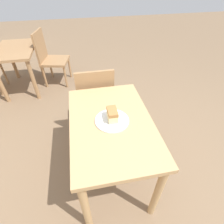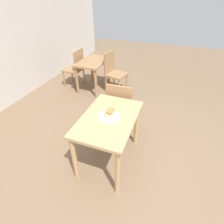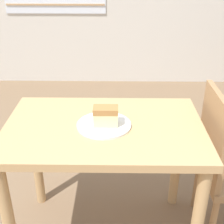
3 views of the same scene
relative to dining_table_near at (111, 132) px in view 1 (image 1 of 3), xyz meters
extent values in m
plane|color=#7A6047|center=(-0.09, -0.48, -0.64)|extent=(14.00, 14.00, 0.00)
cube|color=tan|center=(0.00, 0.00, 0.11)|extent=(1.01, 0.66, 0.04)
cylinder|color=tan|center=(-0.45, -0.28, -0.27)|extent=(0.06, 0.06, 0.72)
cylinder|color=tan|center=(0.45, -0.28, -0.27)|extent=(0.06, 0.06, 0.72)
cylinder|color=tan|center=(-0.45, 0.28, -0.27)|extent=(0.06, 0.06, 0.72)
cylinder|color=tan|center=(0.45, 0.28, -0.27)|extent=(0.06, 0.06, 0.72)
cube|color=#9E754C|center=(1.96, 1.16, 0.05)|extent=(0.89, 0.58, 0.04)
cylinder|color=#9E754C|center=(1.57, 0.93, -0.30)|extent=(0.06, 0.06, 0.66)
cylinder|color=#9E754C|center=(2.36, 0.93, -0.30)|extent=(0.06, 0.06, 0.66)
cylinder|color=#9E754C|center=(1.57, 1.40, -0.30)|extent=(0.06, 0.06, 0.66)
cylinder|color=#9E754C|center=(2.36, 1.40, -0.30)|extent=(0.06, 0.06, 0.66)
cube|color=#9E754C|center=(0.78, 0.06, -0.22)|extent=(0.43, 0.43, 0.04)
cylinder|color=#9E754C|center=(0.96, -0.12, -0.44)|extent=(0.04, 0.04, 0.40)
cylinder|color=#9E754C|center=(0.96, 0.24, -0.44)|extent=(0.04, 0.04, 0.40)
cylinder|color=#9E754C|center=(0.59, -0.12, -0.44)|extent=(0.04, 0.04, 0.40)
cylinder|color=#9E754C|center=(0.59, 0.24, -0.44)|extent=(0.04, 0.04, 0.40)
cube|color=#9E754C|center=(0.58, 0.06, 0.04)|extent=(0.03, 0.40, 0.47)
cube|color=#9E754C|center=(2.03, 0.60, -0.22)|extent=(0.51, 0.51, 0.04)
cylinder|color=#9E754C|center=(1.82, 0.46, -0.44)|extent=(0.04, 0.04, 0.40)
cylinder|color=#9E754C|center=(2.17, 0.39, -0.44)|extent=(0.04, 0.04, 0.40)
cylinder|color=#9E754C|center=(1.89, 0.82, -0.44)|extent=(0.04, 0.04, 0.40)
cylinder|color=#9E754C|center=(2.25, 0.74, -0.44)|extent=(0.04, 0.04, 0.40)
cube|color=#9E754C|center=(2.07, 0.80, 0.04)|extent=(0.40, 0.11, 0.47)
cylinder|color=#9E754C|center=(2.14, 1.54, -0.44)|extent=(0.04, 0.04, 0.40)
cylinder|color=white|center=(0.00, -0.01, 0.13)|extent=(0.27, 0.27, 0.01)
cube|color=beige|center=(0.01, -0.01, 0.17)|extent=(0.12, 0.07, 0.07)
cube|color=#A3703D|center=(0.01, -0.01, 0.22)|extent=(0.12, 0.07, 0.03)
camera|label=1|loc=(-0.99, 0.19, 1.09)|focal=28.00mm
camera|label=2|loc=(-1.61, -0.64, 1.44)|focal=28.00mm
camera|label=3|loc=(0.06, -1.36, 0.91)|focal=50.00mm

